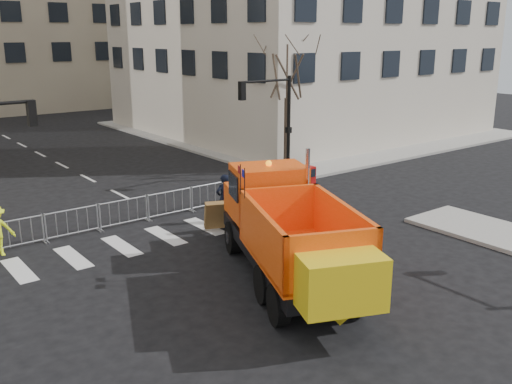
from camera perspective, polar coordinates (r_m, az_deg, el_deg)
ground at (r=18.43m, az=2.36°, el=-8.30°), size 120.00×120.00×0.00m
sidewalk_back at (r=25.10m, az=-10.16°, el=-1.79°), size 64.00×5.00×0.15m
traffic_light_right at (r=29.98m, az=3.28°, el=6.40°), size 0.18×0.18×5.40m
crowd_barriers at (r=23.87m, az=-10.80°, el=-1.54°), size 12.60×0.60×1.10m
street_tree at (r=31.04m, az=3.08°, el=8.67°), size 3.00×3.00×7.50m
plow_truck at (r=17.28m, az=3.31°, el=-3.78°), size 6.31×10.33×3.91m
cop_a at (r=23.08m, az=-3.19°, el=-0.67°), size 0.77×0.53×2.03m
cop_b at (r=22.70m, az=0.02°, el=-1.40°), size 0.85×0.69×1.66m
cop_c at (r=21.53m, az=-1.23°, el=-2.07°), size 0.94×1.18×1.87m
newspaper_box at (r=27.84m, az=5.40°, el=1.44°), size 0.46×0.41×1.10m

